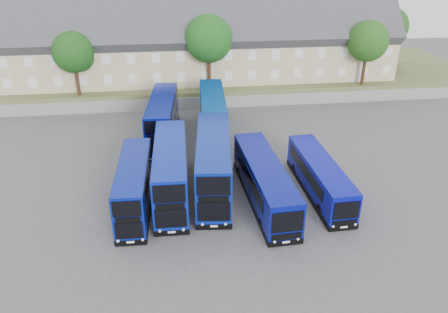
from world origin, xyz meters
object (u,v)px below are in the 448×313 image
at_px(dd_front_left, 135,188).
at_px(tree_far, 389,28).
at_px(dd_front_mid, 171,173).
at_px(coach_east_a, 264,183).
at_px(tree_mid, 210,40).
at_px(tree_west, 75,54).
at_px(tree_east, 368,43).

distance_m(dd_front_left, tree_far, 45.79).
distance_m(dd_front_mid, coach_east_a, 7.65).
height_order(coach_east_a, tree_far, tree_far).
bearing_deg(tree_far, tree_mid, -165.96).
bearing_deg(tree_mid, tree_west, -178.21).
xyz_separation_m(dd_front_left, tree_mid, (8.14, 23.46, 6.16)).
xyz_separation_m(tree_west, tree_mid, (16.00, 0.50, 1.02)).
distance_m(dd_front_left, tree_mid, 25.58).
distance_m(dd_front_mid, tree_west, 24.45).
relative_size(dd_front_left, tree_far, 1.14).
height_order(dd_front_mid, tree_far, tree_far).
xyz_separation_m(dd_front_mid, coach_east_a, (7.45, -1.61, -0.56)).
xyz_separation_m(coach_east_a, tree_west, (-18.19, 23.04, 5.41)).
bearing_deg(tree_east, dd_front_left, -140.79).
distance_m(tree_mid, tree_far, 26.80).
relative_size(tree_east, tree_far, 0.94).
height_order(dd_front_mid, tree_west, tree_west).
bearing_deg(tree_far, dd_front_mid, -137.73).
relative_size(coach_east_a, tree_far, 1.43).
bearing_deg(coach_east_a, tree_west, 125.09).
bearing_deg(tree_far, tree_west, -170.54).
bearing_deg(tree_east, tree_west, -180.00).
bearing_deg(tree_east, tree_mid, 178.57).
bearing_deg(tree_west, tree_mid, 1.79).
bearing_deg(tree_mid, tree_far, 14.04).
xyz_separation_m(dd_front_left, dd_front_mid, (2.87, 1.54, 0.29)).
bearing_deg(tree_mid, dd_front_left, -109.14).
bearing_deg(tree_west, tree_far, 9.46).
bearing_deg(dd_front_left, tree_west, 110.31).
bearing_deg(dd_front_mid, dd_front_left, -150.63).
height_order(tree_east, tree_far, tree_far).
height_order(dd_front_mid, tree_east, tree_east).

